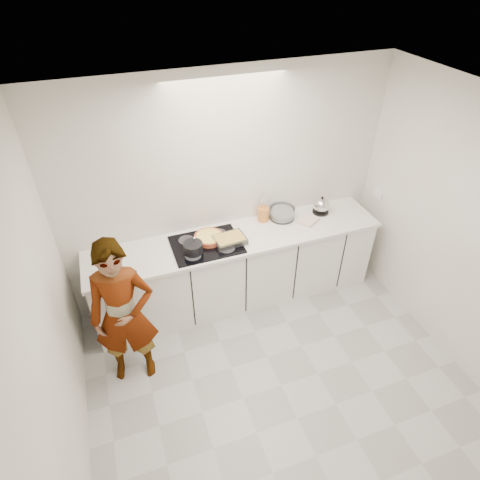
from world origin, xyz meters
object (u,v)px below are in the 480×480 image
object	(u,v)px
kettle	(321,206)
cook	(124,315)
baking_dish	(230,239)
utensil_crock	(263,214)
saucepan	(193,248)
hob	(206,245)
tart_dish	(209,237)
mixing_bowl	(282,213)

from	to	relation	value
kettle	cook	distance (m)	2.50
baking_dish	utensil_crock	world-z (taller)	utensil_crock
saucepan	kettle	xyz separation A→B (m)	(1.59, 0.23, 0.02)
hob	tart_dish	bearing A→B (deg)	53.45
hob	utensil_crock	distance (m)	0.78
baking_dish	tart_dish	bearing A→B (deg)	148.82
utensil_crock	baking_dish	bearing A→B (deg)	-150.57
cook	baking_dish	bearing A→B (deg)	33.57
baking_dish	mixing_bowl	world-z (taller)	mixing_bowl
baking_dish	cook	world-z (taller)	cook
mixing_bowl	utensil_crock	xyz separation A→B (m)	(-0.22, 0.03, 0.02)
saucepan	hob	bearing A→B (deg)	27.29
mixing_bowl	kettle	distance (m)	0.48
tart_dish	mixing_bowl	world-z (taller)	mixing_bowl
tart_dish	mixing_bowl	bearing A→B (deg)	8.12
baking_dish	cook	bearing A→B (deg)	-155.35
cook	saucepan	bearing A→B (deg)	42.09
tart_dish	kettle	xyz separation A→B (m)	(1.38, 0.08, 0.05)
hob	baking_dish	size ratio (longest dim) A/B	2.09
hob	saucepan	bearing A→B (deg)	-152.71
baking_dish	kettle	bearing A→B (deg)	9.40
tart_dish	saucepan	bearing A→B (deg)	-144.64
mixing_bowl	kettle	world-z (taller)	kettle
tart_dish	kettle	bearing A→B (deg)	3.32
utensil_crock	cook	bearing A→B (deg)	-153.90
baking_dish	kettle	distance (m)	1.21
baking_dish	saucepan	bearing A→B (deg)	-175.41
hob	tart_dish	distance (m)	0.09
saucepan	baking_dish	distance (m)	0.41
hob	baking_dish	xyz separation A→B (m)	(0.24, -0.05, 0.04)
saucepan	utensil_crock	bearing A→B (deg)	19.15
tart_dish	baking_dish	distance (m)	0.23
kettle	cook	xyz separation A→B (m)	(-2.38, -0.74, -0.20)
hob	cook	distance (m)	1.12
utensil_crock	hob	bearing A→B (deg)	-162.75
hob	cook	xyz separation A→B (m)	(-0.95, -0.60, -0.12)
saucepan	kettle	bearing A→B (deg)	8.19
tart_dish	mixing_bowl	xyz separation A→B (m)	(0.91, 0.13, 0.02)
utensil_crock	mixing_bowl	bearing A→B (deg)	-8.79
mixing_bowl	hob	bearing A→B (deg)	-168.46
saucepan	mixing_bowl	world-z (taller)	saucepan
cook	mixing_bowl	bearing A→B (deg)	31.50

